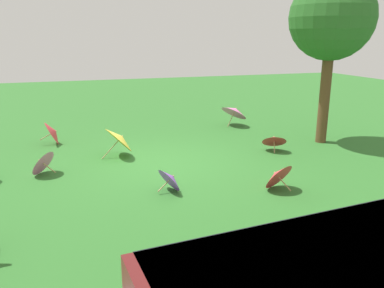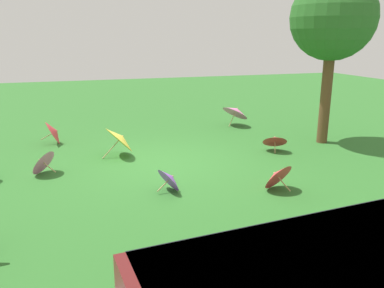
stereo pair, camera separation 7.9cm
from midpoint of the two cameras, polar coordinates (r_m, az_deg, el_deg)
name	(u,v)px [view 2 (the right image)]	position (r m, az deg, el deg)	size (l,w,h in m)	color
ground	(164,163)	(9.70, -3.91, -2.87)	(40.00, 40.00, 0.00)	#2D6B28
shade_tree	(333,19)	(11.87, 20.27, 16.90)	(2.36, 2.36, 4.74)	brown
parasol_purple_0	(170,178)	(7.91, -2.90, -5.07)	(0.61, 0.70, 0.56)	tan
parasol_red_0	(276,175)	(8.15, 12.61, -4.51)	(0.83, 0.73, 0.64)	tan
parasol_pink_0	(42,161)	(9.48, -21.08, -2.41)	(0.75, 0.80, 0.62)	tan
parasol_red_1	(55,132)	(12.02, -19.40, 1.71)	(0.66, 0.77, 0.73)	tan
parasol_yellow_0	(121,138)	(10.28, -10.24, 0.87)	(0.97, 1.04, 0.88)	tan
parasol_red_2	(275,140)	(10.87, 12.30, 0.65)	(0.85, 0.82, 0.59)	tan
parasol_pink_1	(236,111)	(13.75, 6.67, 4.87)	(1.18, 1.20, 0.87)	tan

